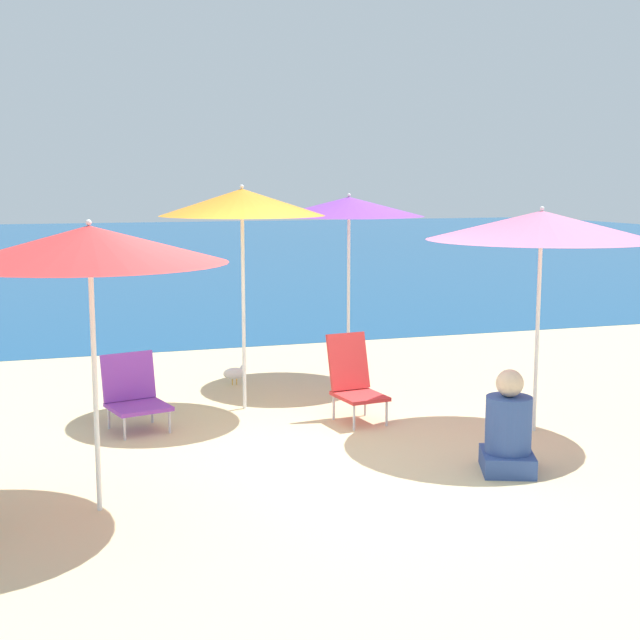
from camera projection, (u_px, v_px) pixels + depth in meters
ground_plane at (294, 467)px, 7.21m from camera, size 60.00×60.00×0.00m
sea_water at (88, 248)px, 30.96m from camera, size 60.00×40.00×0.01m
beach_umbrella_orange at (242, 203)px, 8.76m from camera, size 1.64×1.64×2.26m
beach_umbrella_pink at (541, 226)px, 7.98m from camera, size 2.07×2.07×2.07m
beach_umbrella_purple at (349, 207)px, 10.19m from camera, size 1.73×1.73×2.16m
beach_umbrella_red at (89, 245)px, 5.98m from camera, size 1.87×1.87×2.04m
beach_chair_purple at (134, 393)px, 8.30m from camera, size 0.62×0.66×0.70m
beach_chair_red at (354, 379)px, 8.59m from camera, size 0.48×0.63×0.83m
person_seated_near at (508, 432)px, 7.05m from camera, size 0.55×0.59×0.83m
seagull at (235, 373)px, 10.11m from camera, size 0.27×0.11×0.23m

